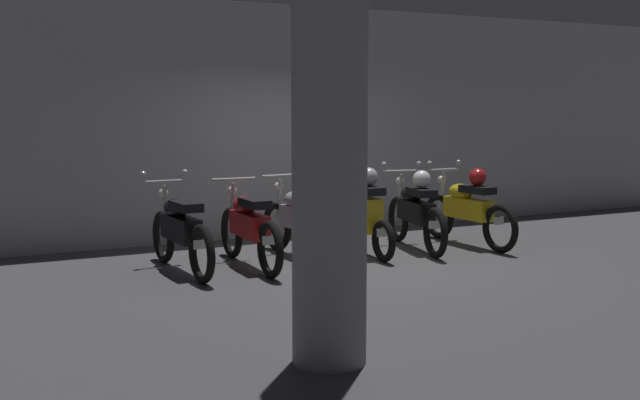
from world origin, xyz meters
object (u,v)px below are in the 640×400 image
motorbike_slot_2 (302,220)px  motorbike_slot_3 (362,211)px  motorbike_slot_1 (249,227)px  motorbike_slot_5 (468,207)px  motorbike_slot_4 (416,210)px  motorbike_slot_0 (180,230)px  support_pillar (330,136)px

motorbike_slot_2 → motorbike_slot_3: bearing=-5.6°
motorbike_slot_1 → motorbike_slot_5: size_ratio=1.00×
motorbike_slot_4 → motorbike_slot_5: same height
motorbike_slot_0 → motorbike_slot_5: (4.05, -0.08, 0.04)m
motorbike_slot_0 → motorbike_slot_4: (3.24, -0.00, 0.04)m
motorbike_slot_4 → motorbike_slot_5: size_ratio=0.99×
motorbike_slot_5 → support_pillar: support_pillar is taller
motorbike_slot_5 → support_pillar: size_ratio=0.58×
motorbike_slot_4 → motorbike_slot_3: bearing=177.4°
motorbike_slot_1 → motorbike_slot_5: (3.24, 0.01, 0.04)m
motorbike_slot_0 → motorbike_slot_2: bearing=4.0°
motorbike_slot_0 → motorbike_slot_5: same height
support_pillar → motorbike_slot_5: bearing=41.6°
motorbike_slot_3 → motorbike_slot_5: bearing=-3.9°
motorbike_slot_1 → motorbike_slot_5: bearing=0.2°
motorbike_slot_5 → motorbike_slot_1: bearing=-179.8°
motorbike_slot_0 → motorbike_slot_3: size_ratio=1.16×
motorbike_slot_1 → motorbike_slot_0: bearing=173.4°
motorbike_slot_4 → motorbike_slot_2: bearing=175.9°
motorbike_slot_3 → motorbike_slot_4: motorbike_slot_3 is taller
motorbike_slot_2 → motorbike_slot_4: motorbike_slot_4 is taller
motorbike_slot_2 → motorbike_slot_5: size_ratio=1.00×
motorbike_slot_0 → motorbike_slot_5: 4.05m
motorbike_slot_5 → motorbike_slot_4: bearing=174.7°
motorbike_slot_2 → motorbike_slot_4: (1.63, -0.12, 0.04)m
motorbike_slot_1 → motorbike_slot_3: size_ratio=1.16×
motorbike_slot_2 → motorbike_slot_4: 1.63m
motorbike_slot_2 → support_pillar: support_pillar is taller
motorbike_slot_2 → motorbike_slot_3: motorbike_slot_3 is taller
motorbike_slot_2 → support_pillar: size_ratio=0.57×
motorbike_slot_3 → motorbike_slot_5: 1.62m
motorbike_slot_0 → motorbike_slot_2: size_ratio=1.00×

